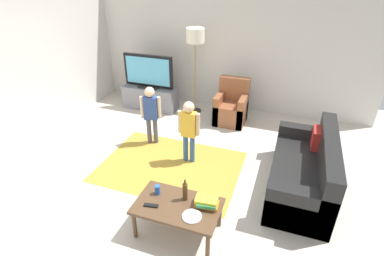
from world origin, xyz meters
The scene contains 16 objects.
ground centered at (0.00, 0.00, 0.00)m, with size 7.80×7.80×0.00m, color beige.
wall_back centered at (0.00, 3.00, 1.35)m, with size 6.00×0.12×2.70m, color silver.
area_rug centered at (-0.29, 0.38, 0.00)m, with size 2.20×1.60×0.01m, color #B28C33.
tv_stand centered at (-1.58, 2.30, 0.24)m, with size 1.20×0.44×0.50m.
tv centered at (-1.58, 2.28, 0.85)m, with size 1.10×0.28×0.71m.
couch centered at (1.75, 0.52, 0.29)m, with size 0.80×1.80×0.86m.
armchair centered at (0.26, 2.26, 0.30)m, with size 0.60×0.60×0.90m.
floor_lamp centered at (-0.59, 2.45, 1.54)m, with size 0.36×0.36×1.78m.
child_near_tv centered at (-0.88, 0.96, 0.65)m, with size 0.35×0.18×1.07m.
child_center centered at (-0.06, 0.63, 0.64)m, with size 0.36×0.17×1.07m.
coffee_table centered at (0.32, -0.80, 0.37)m, with size 1.00×0.60×0.42m.
book_stack centered at (0.64, -0.70, 0.47)m, with size 0.28×0.21×0.11m.
bottle centered at (0.37, -0.68, 0.54)m, with size 0.06×0.06×0.29m.
tv_remote centered at (0.04, -0.92, 0.43)m, with size 0.17×0.05×0.02m, color black.
soda_can centered at (0.02, -0.70, 0.48)m, with size 0.07×0.07×0.12m, color #2659B2.
plate centered at (0.54, -0.92, 0.43)m, with size 0.22×0.22×0.02m.
Camera 1 is at (1.35, -3.20, 2.89)m, focal length 28.02 mm.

